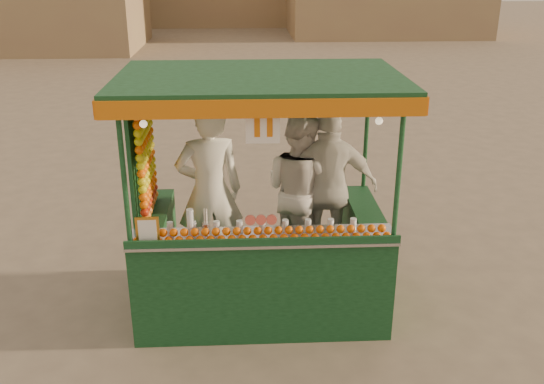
{
  "coord_description": "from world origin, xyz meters",
  "views": [
    {
      "loc": [
        0.17,
        -5.66,
        3.6
      ],
      "look_at": [
        0.46,
        0.09,
        1.3
      ],
      "focal_mm": 39.4,
      "sensor_mm": 36.0,
      "label": 1
    }
  ],
  "objects_px": {
    "vendor_middle": "(299,190)",
    "vendor_right": "(329,189)",
    "juice_cart": "(254,241)",
    "vendor_left": "(210,191)"
  },
  "relations": [
    {
      "from": "vendor_middle",
      "to": "vendor_right",
      "type": "distance_m",
      "value": 0.33
    },
    {
      "from": "vendor_left",
      "to": "vendor_right",
      "type": "bearing_deg",
      "value": 176.29
    },
    {
      "from": "vendor_left",
      "to": "vendor_middle",
      "type": "bearing_deg",
      "value": -177.36
    },
    {
      "from": "vendor_left",
      "to": "vendor_right",
      "type": "distance_m",
      "value": 1.3
    },
    {
      "from": "juice_cart",
      "to": "vendor_middle",
      "type": "height_order",
      "value": "juice_cart"
    },
    {
      "from": "vendor_left",
      "to": "vendor_middle",
      "type": "xyz_separation_m",
      "value": [
        0.98,
        0.22,
        -0.09
      ]
    },
    {
      "from": "vendor_left",
      "to": "vendor_right",
      "type": "relative_size",
      "value": 1.05
    },
    {
      "from": "juice_cart",
      "to": "vendor_right",
      "type": "height_order",
      "value": "juice_cart"
    },
    {
      "from": "juice_cart",
      "to": "vendor_middle",
      "type": "relative_size",
      "value": 1.58
    },
    {
      "from": "vendor_middle",
      "to": "vendor_right",
      "type": "height_order",
      "value": "vendor_right"
    }
  ]
}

